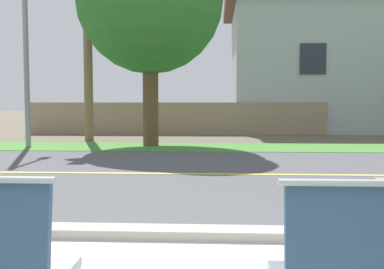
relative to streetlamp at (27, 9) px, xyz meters
name	(u,v)px	position (x,y,z in m)	size (l,w,h in m)	color
ground_plane	(204,164)	(5.54, -3.65, -4.27)	(140.00, 140.00, 0.00)	#665B4C
curb_edge	(191,233)	(5.54, -9.30, -4.22)	(44.00, 0.30, 0.11)	#ADA89E
street_asphalt	(203,174)	(5.54, -5.15, -4.27)	(52.00, 8.00, 0.01)	#515156
road_centre_line	(203,174)	(5.54, -5.15, -4.26)	(48.00, 0.14, 0.01)	#E0CC4C
far_verge_grass	(208,147)	(5.54, 0.21, -4.27)	(48.00, 2.80, 0.02)	#478438
streetlamp	(27,9)	(0.00, 0.00, 0.00)	(0.24, 2.10, 7.52)	gray
garden_wall	(175,119)	(4.02, 5.72, -3.57)	(13.00, 0.36, 1.40)	gray
house_across_street	(353,64)	(12.54, 8.92, -0.98)	(12.65, 6.91, 6.50)	#A3ADB2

